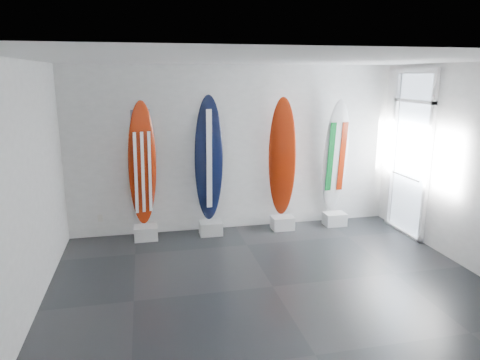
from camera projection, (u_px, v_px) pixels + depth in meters
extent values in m
plane|color=black|center=(273.00, 287.00, 5.98)|extent=(6.00, 6.00, 0.00)
plane|color=white|center=(277.00, 59.00, 5.28)|extent=(6.00, 6.00, 0.00)
plane|color=silver|center=(235.00, 149.00, 8.01)|extent=(6.00, 0.00, 6.00)
plane|color=silver|center=(372.00, 257.00, 3.26)|extent=(6.00, 0.00, 6.00)
plane|color=silver|center=(23.00, 193.00, 5.01)|extent=(0.00, 5.00, 5.00)
plane|color=silver|center=(476.00, 170.00, 6.26)|extent=(0.00, 5.00, 5.00)
cube|color=silver|center=(146.00, 233.00, 7.68)|extent=(0.40, 0.30, 0.24)
ellipsoid|color=maroon|center=(142.00, 164.00, 7.49)|extent=(0.54, 0.35, 2.18)
cube|color=silver|center=(211.00, 228.00, 7.92)|extent=(0.40, 0.30, 0.24)
ellipsoid|color=black|center=(209.00, 159.00, 7.72)|extent=(0.52, 0.22, 2.26)
cube|color=silver|center=(282.00, 223.00, 8.20)|extent=(0.40, 0.30, 0.24)
ellipsoid|color=maroon|center=(282.00, 158.00, 8.01)|extent=(0.54, 0.36, 2.21)
cube|color=silver|center=(335.00, 219.00, 8.42)|extent=(0.40, 0.30, 0.24)
ellipsoid|color=white|center=(336.00, 157.00, 8.23)|extent=(0.49, 0.31, 2.16)
cube|color=silver|center=(100.00, 218.00, 7.75)|extent=(0.09, 0.02, 0.13)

